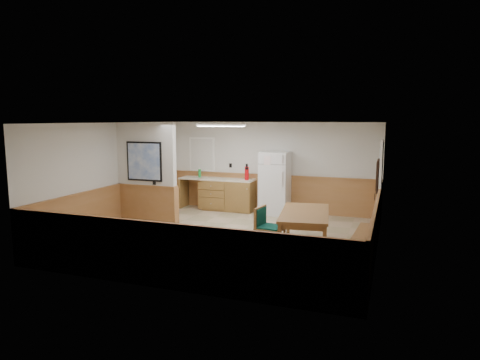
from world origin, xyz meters
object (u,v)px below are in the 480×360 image
at_px(dining_table, 305,216).
at_px(dining_chair, 266,225).
at_px(refrigerator, 275,183).
at_px(fire_extinguisher, 247,173).
at_px(soap_bottle, 200,173).
at_px(dining_bench, 364,238).

height_order(dining_table, dining_chair, dining_chair).
xyz_separation_m(refrigerator, fire_extinguisher, (-0.82, 0.03, 0.24)).
bearing_deg(refrigerator, dining_chair, -77.50).
height_order(fire_extinguisher, soap_bottle, fire_extinguisher).
distance_m(refrigerator, dining_bench, 3.91).
relative_size(refrigerator, dining_bench, 1.04).
height_order(dining_bench, soap_bottle, soap_bottle).
bearing_deg(dining_chair, dining_table, 28.88).
distance_m(dining_table, fire_extinguisher, 3.65).
bearing_deg(dining_table, dining_bench, -11.95).
xyz_separation_m(dining_bench, soap_bottle, (-4.83, 3.01, 0.67)).
xyz_separation_m(dining_chair, soap_bottle, (-2.95, 3.21, 0.52)).
height_order(dining_table, soap_bottle, soap_bottle).
bearing_deg(dining_bench, dining_table, 179.80).
bearing_deg(soap_bottle, dining_chair, -47.41).
xyz_separation_m(refrigerator, soap_bottle, (-2.29, 0.08, 0.16)).
distance_m(refrigerator, fire_extinguisher, 0.86).
xyz_separation_m(dining_table, soap_bottle, (-3.68, 2.93, 0.36)).
height_order(dining_table, fire_extinguisher, fire_extinguisher).
height_order(dining_chair, fire_extinguisher, fire_extinguisher).
height_order(refrigerator, soap_bottle, refrigerator).
relative_size(dining_chair, fire_extinguisher, 1.88).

